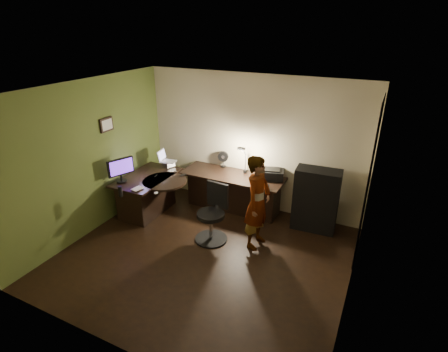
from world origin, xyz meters
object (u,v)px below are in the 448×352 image
at_px(monitor, 121,173).
at_px(office_chair, 211,215).
at_px(person, 258,202).
at_px(desk_right, 232,192).
at_px(desk_left, 149,194).
at_px(cabinet, 316,200).

height_order(monitor, office_chair, monitor).
bearing_deg(person, desk_right, 48.96).
relative_size(desk_left, monitor, 2.71).
height_order(desk_right, person, person).
distance_m(desk_left, person, 2.39).
height_order(desk_left, desk_right, desk_left).
distance_m(desk_left, office_chair, 1.62).
distance_m(monitor, office_chair, 1.91).
relative_size(desk_right, office_chair, 2.01).
height_order(cabinet, office_chair, cabinet).
bearing_deg(desk_left, office_chair, -12.06).
bearing_deg(desk_left, cabinet, 15.00).
distance_m(desk_left, monitor, 0.76).
relative_size(desk_right, cabinet, 1.74).
height_order(monitor, person, person).
bearing_deg(office_chair, desk_left, 173.02).
relative_size(desk_left, person, 0.83).
bearing_deg(desk_right, monitor, -144.53).
relative_size(desk_left, office_chair, 1.33).
relative_size(monitor, person, 0.31).
bearing_deg(desk_right, cabinet, 0.44).
xyz_separation_m(desk_left, office_chair, (1.59, -0.33, 0.12)).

